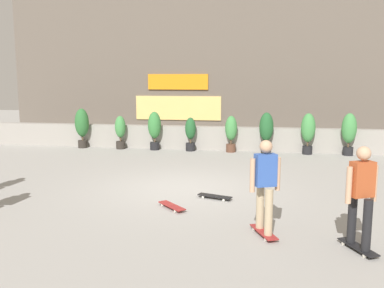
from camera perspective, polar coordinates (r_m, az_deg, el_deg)
ground_plane at (r=10.64m, az=-1.37°, el=-6.02°), size 48.00×48.00×0.00m
planter_wall at (r=16.37m, az=2.66°, el=0.82°), size 18.00×0.40×0.90m
building_backdrop at (r=20.20m, az=4.12°, el=10.27°), size 20.00×2.08×6.50m
potted_plant_0 at (r=17.28m, az=-14.71°, el=2.53°), size 0.55×0.55×1.57m
potted_plant_1 at (r=16.71m, az=-9.70°, el=1.81°), size 0.42×0.42×1.30m
potted_plant_2 at (r=16.29m, az=-5.11°, el=2.21°), size 0.51×0.51×1.48m
potted_plant_3 at (r=16.01m, az=-0.21°, el=1.56°), size 0.41×0.41×1.28m
potted_plant_4 at (r=15.81m, az=5.33°, el=1.69°), size 0.45×0.45×1.37m
potted_plant_5 at (r=15.75m, az=10.05°, el=1.95°), size 0.52×0.52×1.51m
potted_plant_6 at (r=15.84m, az=15.48°, el=1.78°), size 0.51×0.51×1.50m
potted_plant_7 at (r=16.04m, az=20.54°, el=1.68°), size 0.53×0.53×1.53m
skater_far_right at (r=7.14m, az=21.98°, el=-6.28°), size 0.53×0.81×1.70m
skater_mid_plaza at (r=7.38m, az=9.88°, el=-5.28°), size 0.52×0.81×1.70m
skateboard_near_camera at (r=9.00m, az=-2.76°, el=-8.38°), size 0.70×0.71×0.08m
skateboard_aside at (r=9.72m, az=3.11°, el=-7.09°), size 0.82×0.44×0.08m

